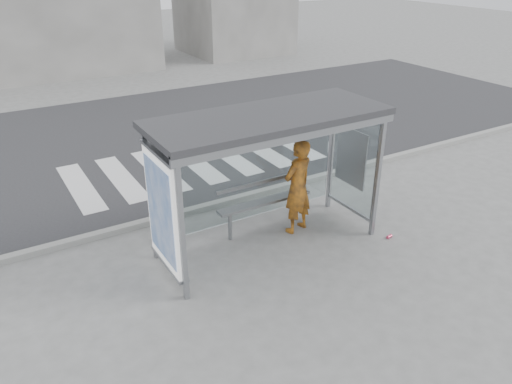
{
  "coord_description": "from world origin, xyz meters",
  "views": [
    {
      "loc": [
        -4.38,
        -6.92,
        5.15
      ],
      "look_at": [
        -0.15,
        0.2,
        1.09
      ],
      "focal_mm": 35.0,
      "sensor_mm": 36.0,
      "label": 1
    }
  ],
  "objects_px": {
    "soda_can": "(389,237)",
    "person": "(298,187)",
    "bus_shelter": "(249,152)",
    "bench": "(264,202)"
  },
  "relations": [
    {
      "from": "bench",
      "to": "bus_shelter",
      "type": "bearing_deg",
      "value": -140.98
    },
    {
      "from": "bus_shelter",
      "to": "soda_can",
      "type": "xyz_separation_m",
      "value": [
        2.57,
        -1.06,
        -1.95
      ]
    },
    {
      "from": "bus_shelter",
      "to": "bench",
      "type": "relative_size",
      "value": 2.09
    },
    {
      "from": "bus_shelter",
      "to": "bench",
      "type": "distance_m",
      "value": 1.6
    },
    {
      "from": "soda_can",
      "to": "person",
      "type": "bearing_deg",
      "value": 139.1
    },
    {
      "from": "bench",
      "to": "soda_can",
      "type": "height_order",
      "value": "bench"
    },
    {
      "from": "person",
      "to": "bench",
      "type": "distance_m",
      "value": 0.74
    },
    {
      "from": "bus_shelter",
      "to": "person",
      "type": "xyz_separation_m",
      "value": [
        1.17,
        0.15,
        -1.02
      ]
    },
    {
      "from": "bench",
      "to": "soda_can",
      "type": "distance_m",
      "value": 2.56
    },
    {
      "from": "person",
      "to": "soda_can",
      "type": "relative_size",
      "value": 15.72
    }
  ]
}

